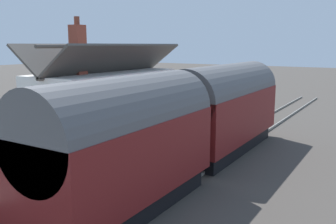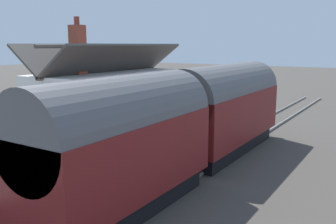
{
  "view_description": "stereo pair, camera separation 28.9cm",
  "coord_description": "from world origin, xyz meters",
  "px_view_note": "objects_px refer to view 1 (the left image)",
  "views": [
    {
      "loc": [
        -12.61,
        -7.91,
        5.26
      ],
      "look_at": [
        2.8,
        1.5,
        1.96
      ],
      "focal_mm": 39.55,
      "sensor_mm": 36.0,
      "label": 1
    },
    {
      "loc": [
        -12.46,
        -8.15,
        5.26
      ],
      "look_at": [
        2.8,
        1.5,
        1.96
      ],
      "focal_mm": 39.55,
      "sensor_mm": 36.0,
      "label": 2
    }
  ],
  "objects_px": {
    "bench_by_lamp": "(179,107)",
    "station_sign_board": "(60,137)",
    "train": "(189,120)",
    "planter_by_door": "(189,100)",
    "station_building": "(106,99)",
    "planter_bench_right": "(199,105)",
    "bench_mid_platform": "(208,100)"
  },
  "relations": [
    {
      "from": "bench_by_lamp",
      "to": "station_building",
      "type": "bearing_deg",
      "value": 172.04
    },
    {
      "from": "station_building",
      "to": "planter_bench_right",
      "type": "height_order",
      "value": "station_building"
    },
    {
      "from": "train",
      "to": "planter_bench_right",
      "type": "distance_m",
      "value": 9.19
    },
    {
      "from": "station_building",
      "to": "planter_by_door",
      "type": "distance_m",
      "value": 9.55
    },
    {
      "from": "bench_mid_platform",
      "to": "station_sign_board",
      "type": "distance_m",
      "value": 15.06
    },
    {
      "from": "station_building",
      "to": "bench_by_lamp",
      "type": "height_order",
      "value": "station_building"
    },
    {
      "from": "bench_by_lamp",
      "to": "station_sign_board",
      "type": "distance_m",
      "value": 11.37
    },
    {
      "from": "station_building",
      "to": "planter_by_door",
      "type": "bearing_deg",
      "value": 2.41
    },
    {
      "from": "station_building",
      "to": "station_sign_board",
      "type": "distance_m",
      "value": 5.93
    },
    {
      "from": "bench_by_lamp",
      "to": "planter_bench_right",
      "type": "xyz_separation_m",
      "value": [
        1.76,
        -0.52,
        -0.11
      ]
    },
    {
      "from": "bench_by_lamp",
      "to": "planter_bench_right",
      "type": "height_order",
      "value": "bench_by_lamp"
    },
    {
      "from": "train",
      "to": "planter_by_door",
      "type": "xyz_separation_m",
      "value": [
        10.17,
        5.49,
        -0.87
      ]
    },
    {
      "from": "train",
      "to": "station_sign_board",
      "type": "distance_m",
      "value": 5.28
    },
    {
      "from": "station_sign_board",
      "to": "planter_bench_right",
      "type": "bearing_deg",
      "value": 5.28
    },
    {
      "from": "planter_bench_right",
      "to": "station_sign_board",
      "type": "height_order",
      "value": "station_sign_board"
    },
    {
      "from": "train",
      "to": "station_sign_board",
      "type": "bearing_deg",
      "value": 151.17
    },
    {
      "from": "train",
      "to": "bench_by_lamp",
      "type": "xyz_separation_m",
      "value": [
        6.59,
        4.27,
        -0.77
      ]
    },
    {
      "from": "station_building",
      "to": "bench_by_lamp",
      "type": "xyz_separation_m",
      "value": [
        5.88,
        -0.82,
        -1.14
      ]
    },
    {
      "from": "station_building",
      "to": "planter_by_door",
      "type": "height_order",
      "value": "station_building"
    },
    {
      "from": "bench_by_lamp",
      "to": "planter_bench_right",
      "type": "distance_m",
      "value": 1.84
    },
    {
      "from": "planter_bench_right",
      "to": "station_sign_board",
      "type": "relative_size",
      "value": 0.45
    },
    {
      "from": "train",
      "to": "station_sign_board",
      "type": "height_order",
      "value": "train"
    },
    {
      "from": "bench_mid_platform",
      "to": "planter_bench_right",
      "type": "distance_m",
      "value": 2.02
    },
    {
      "from": "bench_mid_platform",
      "to": "planter_bench_right",
      "type": "relative_size",
      "value": 2.02
    },
    {
      "from": "bench_by_lamp",
      "to": "planter_by_door",
      "type": "relative_size",
      "value": 1.79
    },
    {
      "from": "train",
      "to": "station_sign_board",
      "type": "xyz_separation_m",
      "value": [
        -4.63,
        2.55,
        -0.06
      ]
    },
    {
      "from": "bench_by_lamp",
      "to": "planter_bench_right",
      "type": "relative_size",
      "value": 2.03
    },
    {
      "from": "planter_bench_right",
      "to": "station_sign_board",
      "type": "xyz_separation_m",
      "value": [
        -12.97,
        -1.2,
        0.82
      ]
    },
    {
      "from": "planter_bench_right",
      "to": "planter_by_door",
      "type": "bearing_deg",
      "value": 43.64
    },
    {
      "from": "train",
      "to": "bench_by_lamp",
      "type": "relative_size",
      "value": 11.21
    },
    {
      "from": "bench_by_lamp",
      "to": "planter_by_door",
      "type": "height_order",
      "value": "bench_by_lamp"
    },
    {
      "from": "bench_by_lamp",
      "to": "station_sign_board",
      "type": "height_order",
      "value": "station_sign_board"
    }
  ]
}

